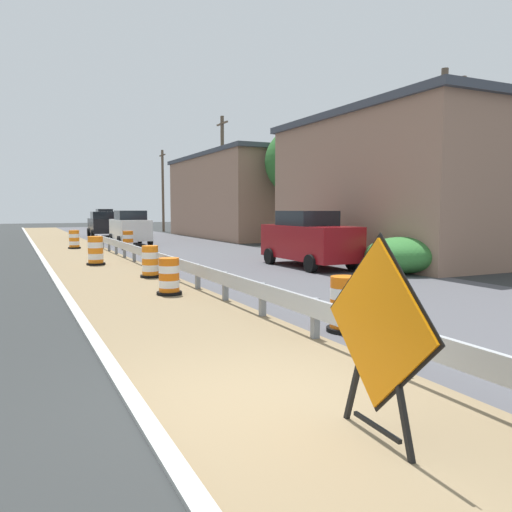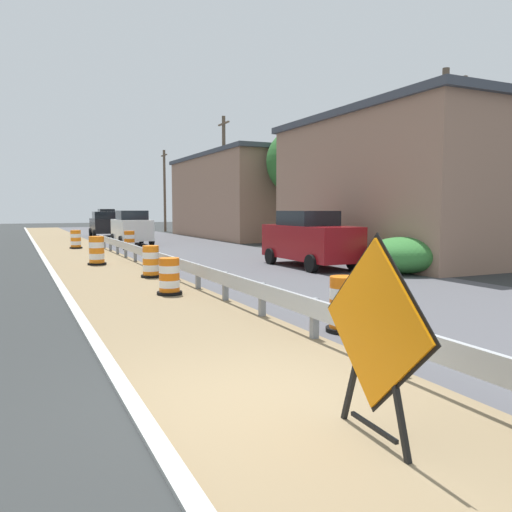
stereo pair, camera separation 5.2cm
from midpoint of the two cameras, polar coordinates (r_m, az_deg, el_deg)
ground_plane at (r=6.16m, az=-0.08°, el=-15.81°), size 160.00×160.00×0.00m
median_dirt_strip at (r=6.41m, az=4.64°, el=-14.96°), size 3.53×120.00×0.01m
curb_near_edge at (r=5.77m, az=-12.41°, el=-17.42°), size 0.20×120.00×0.11m
guardrail_median at (r=8.79m, az=6.35°, el=-5.90°), size 0.18×46.80×0.71m
warning_sign_diamond at (r=5.02m, az=13.36°, el=-8.17°), size 0.12×1.73×2.01m
traffic_barrel_nearest at (r=9.38m, az=9.91°, el=-5.63°), size 0.63×0.63×1.01m
traffic_barrel_close at (r=13.40m, az=-9.55°, el=-2.46°), size 0.66×0.66×0.96m
traffic_barrel_mid at (r=16.89m, az=-11.58°, el=-0.78°), size 0.65×0.65×1.03m
traffic_barrel_far at (r=21.19m, az=-17.30°, el=0.44°), size 0.73×0.73×1.14m
traffic_barrel_farther at (r=30.32m, az=-19.45°, el=1.67°), size 0.69×0.69×1.03m
traffic_barrel_farthest at (r=28.46m, az=-13.91°, el=1.60°), size 0.69×0.69×1.03m
car_lead_near_lane at (r=32.47m, az=-13.69°, el=3.09°), size 2.06×4.35×2.11m
car_trailing_near_lane at (r=19.58m, az=6.09°, el=1.91°), size 2.05×4.64×2.15m
car_lead_far_lane at (r=42.55m, az=-16.54°, el=3.43°), size 2.23×4.32×2.00m
car_mid_far_lane at (r=60.97m, az=-16.33°, el=4.03°), size 2.09×4.65×2.20m
roadside_shop_near at (r=24.17m, az=17.64°, el=7.29°), size 8.74×11.66×6.31m
roadside_shop_far at (r=40.65m, az=-1.81°, el=6.71°), size 6.88×15.79×6.43m
utility_pole_near at (r=19.32m, az=20.22°, el=9.31°), size 0.24×1.80×7.06m
utility_pole_mid at (r=35.42m, az=-3.56°, el=8.82°), size 0.24×1.80×8.49m
utility_pole_far at (r=50.69m, az=-10.15°, el=7.33°), size 0.24×1.80×7.87m
bush_roadside at (r=18.28m, az=16.15°, el=0.09°), size 2.53×2.53×1.26m
tree_roadside at (r=32.59m, az=5.84°, el=10.41°), size 5.20×5.20×7.49m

